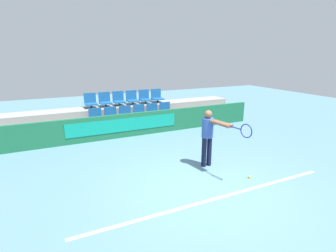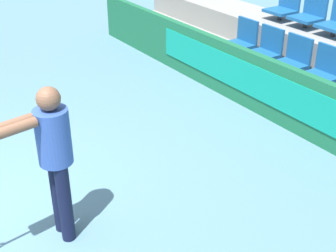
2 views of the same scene
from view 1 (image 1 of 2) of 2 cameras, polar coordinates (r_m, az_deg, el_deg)
ground_plane at (r=6.20m, az=7.71°, el=-13.03°), size 30.00×30.00×0.00m
court_baseline at (r=5.82m, az=10.67°, el=-15.17°), size 6.03×0.08×0.01m
barrier_wall at (r=9.75m, az=-6.45°, el=0.46°), size 9.85×0.14×0.86m
bleacher_tier_front at (r=10.31m, az=-7.32°, el=0.04°), size 9.45×0.93×0.44m
bleacher_tier_middle at (r=11.12m, az=-8.88°, el=2.28°), size 9.45×0.93×0.88m
stadium_chair_0 at (r=9.99m, az=-15.42°, el=1.82°), size 0.46×0.44×0.57m
stadium_chair_1 at (r=10.10m, az=-12.25°, el=2.17°), size 0.46×0.44×0.57m
stadium_chair_2 at (r=10.24m, az=-9.15°, el=2.51°), size 0.46×0.44×0.57m
stadium_chair_3 at (r=10.41m, az=-6.14°, el=2.83°), size 0.46×0.44×0.57m
stadium_chair_4 at (r=10.60m, az=-3.24°, el=3.13°), size 0.46×0.44×0.57m
stadium_chair_5 at (r=10.83m, az=-0.45°, el=3.41°), size 0.46×0.44×0.57m
stadium_chair_6 at (r=10.80m, az=-16.49°, el=5.12°), size 0.46×0.44×0.57m
stadium_chair_7 at (r=10.90m, az=-13.53°, el=5.42°), size 0.46×0.44×0.57m
stadium_chair_8 at (r=11.03m, az=-10.64°, el=5.70°), size 0.46×0.44×0.57m
stadium_chair_9 at (r=11.19m, az=-7.81°, el=5.96°), size 0.46×0.44×0.57m
stadium_chair_10 at (r=11.37m, az=-5.06°, el=6.19°), size 0.46×0.44×0.57m
stadium_chair_11 at (r=11.58m, az=-2.41°, el=6.41°), size 0.46×0.44×0.57m
tennis_player at (r=6.90m, az=9.05°, el=-1.53°), size 0.38×1.54×1.54m
tennis_ball at (r=6.84m, az=17.33°, el=-10.50°), size 0.07×0.07×0.07m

